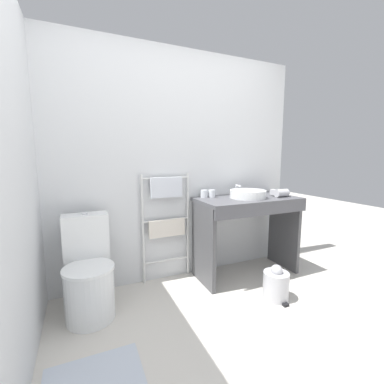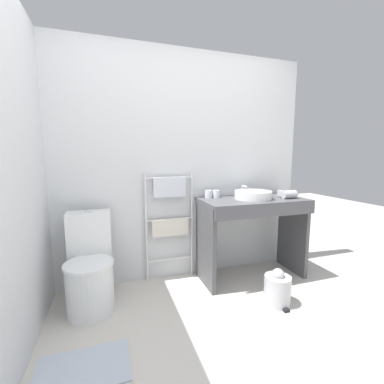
{
  "view_description": "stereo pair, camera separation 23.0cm",
  "coord_description": "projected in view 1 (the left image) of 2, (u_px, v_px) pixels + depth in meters",
  "views": [
    {
      "loc": [
        -0.95,
        -1.1,
        1.31
      ],
      "look_at": [
        -0.03,
        0.98,
        0.98
      ],
      "focal_mm": 24.0,
      "sensor_mm": 36.0,
      "label": 1
    },
    {
      "loc": [
        -0.74,
        -1.18,
        1.31
      ],
      "look_at": [
        -0.03,
        0.98,
        0.98
      ],
      "focal_mm": 24.0,
      "sensor_mm": 36.0,
      "label": 2
    }
  ],
  "objects": [
    {
      "name": "ground_plane",
      "position": [
        261.0,
        372.0,
        1.57
      ],
      "size": [
        12.0,
        12.0,
        0.0
      ],
      "primitive_type": "plane",
      "color": "beige"
    },
    {
      "name": "trash_bin",
      "position": [
        276.0,
        285.0,
        2.35
      ],
      "size": [
        0.23,
        0.26,
        0.33
      ],
      "color": "#B7B7BC",
      "rests_on": "ground_plane"
    },
    {
      "name": "toilet",
      "position": [
        89.0,
        275.0,
        2.1
      ],
      "size": [
        0.4,
        0.55,
        0.82
      ],
      "color": "white",
      "rests_on": "ground_plane"
    },
    {
      "name": "sink_basin",
      "position": [
        248.0,
        194.0,
        2.74
      ],
      "size": [
        0.38,
        0.38,
        0.08
      ],
      "color": "white",
      "rests_on": "vanity_counter"
    },
    {
      "name": "wall_back",
      "position": [
        176.0,
        167.0,
        2.73
      ],
      "size": [
        2.79,
        0.12,
        2.38
      ],
      "primitive_type": "cube",
      "color": "silver",
      "rests_on": "ground_plane"
    },
    {
      "name": "towel_radiator",
      "position": [
        167.0,
        213.0,
        2.64
      ],
      "size": [
        0.52,
        0.06,
        1.13
      ],
      "color": "silver",
      "rests_on": "ground_plane"
    },
    {
      "name": "bath_mat",
      "position": [
        94.0,
        378.0,
        1.52
      ],
      "size": [
        0.56,
        0.36,
        0.01
      ],
      "primitive_type": "cube",
      "color": "#B2BCCC",
      "rests_on": "ground_plane"
    },
    {
      "name": "hair_dryer",
      "position": [
        282.0,
        193.0,
        2.81
      ],
      "size": [
        0.2,
        0.17,
        0.09
      ],
      "color": "#B7B7BC",
      "rests_on": "vanity_counter"
    },
    {
      "name": "faucet",
      "position": [
        237.0,
        188.0,
        2.92
      ],
      "size": [
        0.02,
        0.1,
        0.12
      ],
      "color": "silver",
      "rests_on": "vanity_counter"
    },
    {
      "name": "cup_near_edge",
      "position": [
        212.0,
        194.0,
        2.77
      ],
      "size": [
        0.07,
        0.07,
        0.08
      ],
      "color": "white",
      "rests_on": "vanity_counter"
    },
    {
      "name": "wall_side",
      "position": [
        8.0,
        176.0,
        1.5
      ],
      "size": [
        0.12,
        2.1,
        2.38
      ],
      "primitive_type": "cube",
      "color": "silver",
      "rests_on": "ground_plane"
    },
    {
      "name": "cup_near_wall",
      "position": [
        204.0,
        194.0,
        2.76
      ],
      "size": [
        0.08,
        0.08,
        0.08
      ],
      "color": "white",
      "rests_on": "vanity_counter"
    },
    {
      "name": "vanity_counter",
      "position": [
        248.0,
        222.0,
        2.77
      ],
      "size": [
        1.1,
        0.56,
        0.86
      ],
      "color": "#4C4C51",
      "rests_on": "ground_plane"
    }
  ]
}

